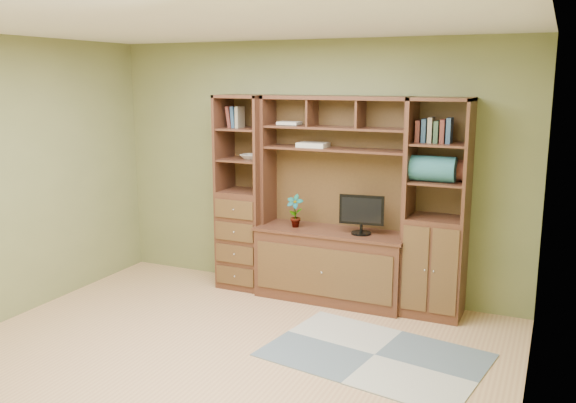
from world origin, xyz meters
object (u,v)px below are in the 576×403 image
at_px(left_tower, 244,193).
at_px(right_tower, 437,209).
at_px(center_hutch, 332,201).
at_px(monitor, 362,207).

bearing_deg(left_tower, right_tower, 0.00).
height_order(left_tower, right_tower, same).
bearing_deg(left_tower, center_hutch, -2.29).
xyz_separation_m(left_tower, monitor, (1.32, -0.07, -0.03)).
xyz_separation_m(center_hutch, left_tower, (-1.00, 0.04, 0.00)).
bearing_deg(monitor, left_tower, 169.32).
relative_size(center_hutch, right_tower, 1.00).
distance_m(right_tower, monitor, 0.71).
xyz_separation_m(left_tower, right_tower, (2.02, 0.00, 0.00)).
distance_m(center_hutch, right_tower, 1.03).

